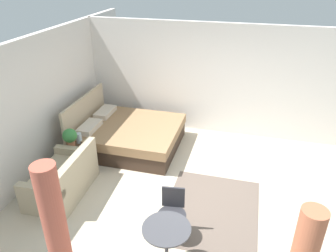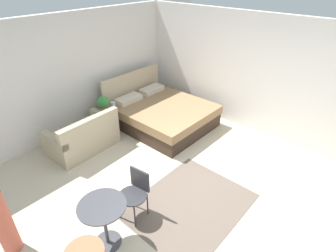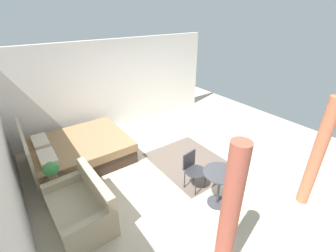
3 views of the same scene
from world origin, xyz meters
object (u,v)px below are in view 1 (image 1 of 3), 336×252
(couch, at_px, (63,180))
(balcony_table, at_px, (167,241))
(bed, at_px, (127,135))
(cafe_chair_near_window, at_px, (172,208))
(vase, at_px, (79,138))
(nightstand, at_px, (77,155))
(potted_plant, at_px, (70,137))

(couch, relative_size, balcony_table, 1.88)
(bed, bearing_deg, balcony_table, -149.89)
(balcony_table, distance_m, cafe_chair_near_window, 0.66)
(bed, xyz_separation_m, vase, (-0.89, 0.69, 0.30))
(couch, distance_m, vase, 1.04)
(couch, xyz_separation_m, cafe_chair_near_window, (-0.45, -2.15, 0.21))
(couch, xyz_separation_m, vase, (0.98, 0.18, 0.31))
(bed, distance_m, balcony_table, 3.45)
(couch, xyz_separation_m, nightstand, (0.86, 0.20, -0.04))
(nightstand, distance_m, potted_plant, 0.50)
(vase, bearing_deg, balcony_table, -130.86)
(couch, relative_size, potted_plant, 3.46)
(nightstand, bearing_deg, couch, -166.67)
(bed, height_order, nightstand, bed)
(potted_plant, bearing_deg, bed, -33.75)
(nightstand, height_order, balcony_table, balcony_table)
(couch, height_order, cafe_chair_near_window, couch)
(bed, distance_m, cafe_chair_near_window, 2.85)
(bed, xyz_separation_m, couch, (-1.87, 0.50, -0.01))
(cafe_chair_near_window, bearing_deg, vase, 58.40)
(nightstand, bearing_deg, potted_plant, 160.34)
(couch, height_order, nightstand, couch)
(nightstand, relative_size, balcony_table, 0.66)
(bed, relative_size, balcony_table, 2.94)
(bed, xyz_separation_m, balcony_table, (-2.98, -1.73, 0.23))
(potted_plant, distance_m, vase, 0.26)
(bed, xyz_separation_m, potted_plant, (-1.11, 0.74, 0.44))
(couch, distance_m, nightstand, 0.88)
(potted_plant, xyz_separation_m, cafe_chair_near_window, (-1.21, -2.38, -0.24))
(nightstand, height_order, vase, vase)
(vase, height_order, cafe_chair_near_window, cafe_chair_near_window)
(bed, xyz_separation_m, cafe_chair_near_window, (-2.32, -1.64, 0.20))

